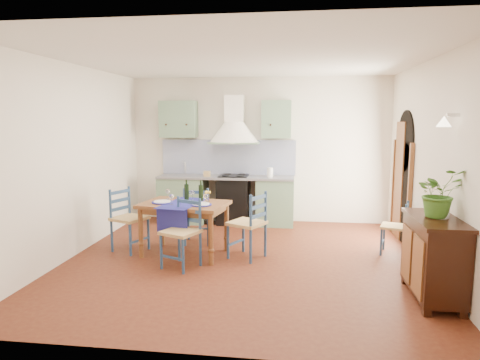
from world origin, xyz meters
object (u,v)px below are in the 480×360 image
dining_table (184,209)px  potted_plant (439,193)px  sideboard (433,255)px  chair_near (182,232)px

dining_table → potted_plant: bearing=-20.3°
sideboard → chair_near: bearing=167.5°
dining_table → sideboard: (3.15, -1.21, -0.18)m
sideboard → potted_plant: potted_plant is taller
dining_table → chair_near: 0.58m
chair_near → dining_table: bearing=101.3°
sideboard → potted_plant: 0.70m
chair_near → sideboard: (3.04, -0.68, 0.02)m
dining_table → chair_near: size_ratio=1.43×
dining_table → potted_plant: potted_plant is taller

